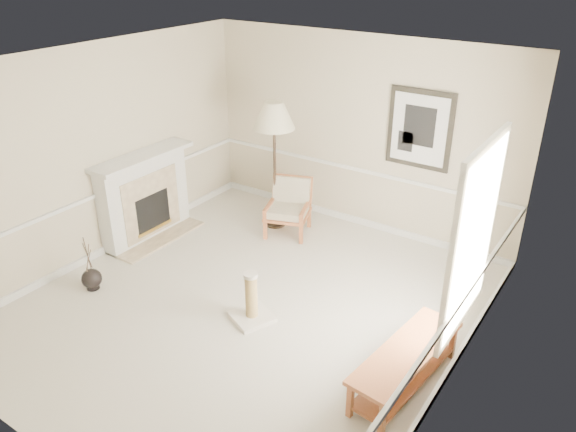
{
  "coord_description": "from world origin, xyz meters",
  "views": [
    {
      "loc": [
        3.61,
        -4.44,
        4.04
      ],
      "look_at": [
        0.13,
        0.7,
        0.97
      ],
      "focal_mm": 35.0,
      "sensor_mm": 36.0,
      "label": 1
    }
  ],
  "objects_px": {
    "floor_vase": "(92,279)",
    "scratching_post": "(252,305)",
    "bench": "(406,362)",
    "floor_lamp": "(274,119)",
    "armchair": "(289,204)"
  },
  "relations": [
    {
      "from": "armchair",
      "to": "floor_lamp",
      "type": "bearing_deg",
      "value": 154.0
    },
    {
      "from": "armchair",
      "to": "scratching_post",
      "type": "distance_m",
      "value": 2.32
    },
    {
      "from": "armchair",
      "to": "scratching_post",
      "type": "xyz_separation_m",
      "value": [
        0.9,
        -2.13,
        -0.25
      ]
    },
    {
      "from": "floor_vase",
      "to": "floor_lamp",
      "type": "height_order",
      "value": "floor_lamp"
    },
    {
      "from": "floor_lamp",
      "to": "bench",
      "type": "height_order",
      "value": "floor_lamp"
    },
    {
      "from": "floor_vase",
      "to": "bench",
      "type": "relative_size",
      "value": 0.48
    },
    {
      "from": "floor_vase",
      "to": "bench",
      "type": "distance_m",
      "value": 4.07
    },
    {
      "from": "floor_lamp",
      "to": "armchair",
      "type": "bearing_deg",
      "value": -6.53
    },
    {
      "from": "armchair",
      "to": "bench",
      "type": "xyz_separation_m",
      "value": [
        2.83,
        -2.14,
        -0.15
      ]
    },
    {
      "from": "armchair",
      "to": "bench",
      "type": "bearing_deg",
      "value": -56.53
    },
    {
      "from": "floor_lamp",
      "to": "scratching_post",
      "type": "bearing_deg",
      "value": -61.17
    },
    {
      "from": "floor_vase",
      "to": "scratching_post",
      "type": "height_order",
      "value": "floor_vase"
    },
    {
      "from": "floor_vase",
      "to": "armchair",
      "type": "relative_size",
      "value": 0.91
    },
    {
      "from": "floor_lamp",
      "to": "bench",
      "type": "relative_size",
      "value": 1.25
    },
    {
      "from": "floor_lamp",
      "to": "bench",
      "type": "bearing_deg",
      "value": -34.85
    }
  ]
}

